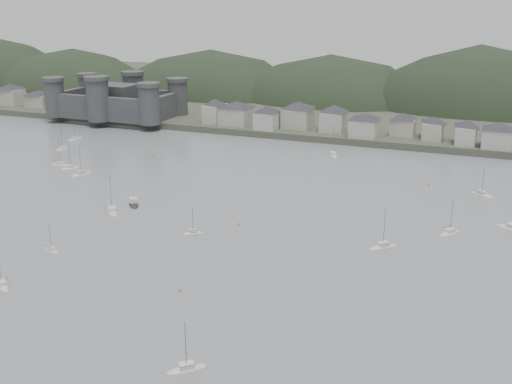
% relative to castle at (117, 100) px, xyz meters
% --- Properties ---
extents(ground, '(900.00, 900.00, 0.00)m').
position_rel_castle_xyz_m(ground, '(120.00, -179.80, -10.96)').
color(ground, slate).
rests_on(ground, ground).
extents(far_shore_land, '(900.00, 250.00, 3.00)m').
position_rel_castle_xyz_m(far_shore_land, '(120.00, 115.20, -9.46)').
color(far_shore_land, '#383D2D').
rests_on(far_shore_land, ground).
extents(forested_ridge, '(851.55, 103.94, 102.57)m').
position_rel_castle_xyz_m(forested_ridge, '(124.83, 89.60, -22.25)').
color(forested_ridge, black).
rests_on(forested_ridge, ground).
extents(castle, '(66.00, 43.00, 20.00)m').
position_rel_castle_xyz_m(castle, '(0.00, 0.00, 0.00)').
color(castle, '#37373A').
rests_on(castle, far_shore_land).
extents(waterfront_town, '(451.48, 28.46, 12.92)m').
position_rel_castle_xyz_m(waterfront_town, '(170.59, 3.54, -2.30)').
color(waterfront_town, '#9F9C91').
rests_on(waterfront_town, far_shore_land).
extents(sailboat_lead, '(5.62, 8.77, 11.46)m').
position_rel_castle_xyz_m(sailboat_lead, '(46.14, -91.76, -10.79)').
color(sailboat_lead, silver).
rests_on(sailboat_lead, ground).
extents(moored_fleet, '(242.80, 177.87, 13.68)m').
position_rel_castle_xyz_m(moored_fleet, '(103.00, -117.58, -10.79)').
color(moored_fleet, silver).
rests_on(moored_fleet, ground).
extents(motor_launch_far, '(7.20, 8.00, 3.90)m').
position_rel_castle_xyz_m(motor_launch_far, '(82.58, -114.01, -10.67)').
color(motor_launch_far, black).
rests_on(motor_launch_far, ground).
extents(mooring_buoys, '(181.01, 117.74, 0.70)m').
position_rel_castle_xyz_m(mooring_buoys, '(120.70, -113.61, -10.81)').
color(mooring_buoys, '#AE5E3A').
rests_on(mooring_buoys, ground).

